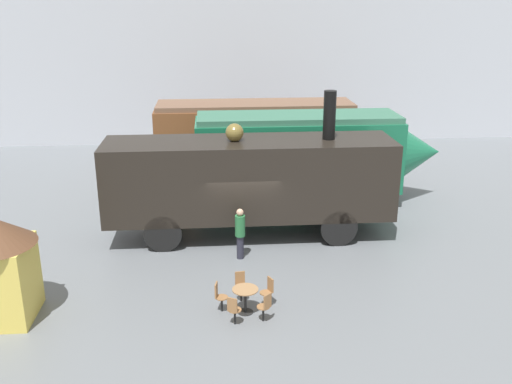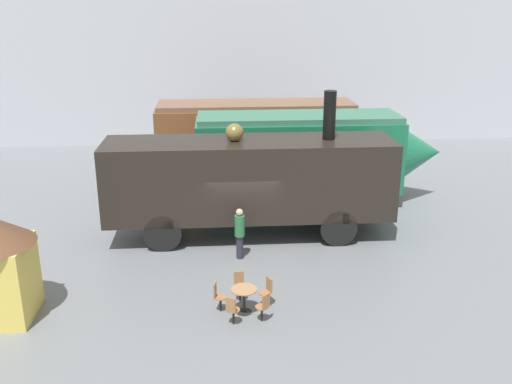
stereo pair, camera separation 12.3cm
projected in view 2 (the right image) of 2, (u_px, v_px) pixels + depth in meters
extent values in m
plane|color=slate|center=(243.00, 243.00, 20.61)|extent=(80.00, 80.00, 0.00)
cube|color=#B2B7C1|center=(229.00, 68.00, 33.66)|extent=(44.00, 0.15, 9.00)
cube|color=brown|center=(256.00, 135.00, 27.84)|extent=(9.59, 2.68, 2.75)
cube|color=brown|center=(256.00, 105.00, 27.36)|extent=(9.40, 2.46, 0.24)
cylinder|color=black|center=(318.00, 172.00, 27.32)|extent=(1.04, 0.12, 1.04)
cylinder|color=black|center=(309.00, 158.00, 29.74)|extent=(1.04, 0.12, 1.04)
cylinder|color=black|center=(197.00, 174.00, 26.92)|extent=(1.04, 0.12, 1.04)
cylinder|color=black|center=(199.00, 160.00, 29.34)|extent=(1.04, 0.12, 1.04)
cube|color=#196B47|center=(298.00, 155.00, 24.12)|extent=(8.53, 2.59, 2.97)
cone|color=#196B47|center=(418.00, 152.00, 24.48)|extent=(1.92, 2.46, 2.46)
cube|color=#366B54|center=(299.00, 117.00, 23.60)|extent=(8.36, 2.38, 0.24)
cylinder|color=black|center=(362.00, 199.00, 23.66)|extent=(0.98, 0.12, 0.98)
cylinder|color=black|center=(349.00, 181.00, 25.99)|extent=(0.98, 0.12, 0.98)
cylinder|color=black|center=(239.00, 202.00, 23.30)|extent=(0.98, 0.12, 0.98)
cylinder|color=black|center=(237.00, 184.00, 25.63)|extent=(0.98, 0.12, 0.98)
cube|color=black|center=(249.00, 178.00, 20.57)|extent=(10.33, 2.52, 2.77)
cylinder|color=black|center=(330.00, 115.00, 20.05)|extent=(0.44, 0.44, 1.73)
sphere|color=brown|center=(234.00, 133.00, 20.00)|extent=(0.64, 0.64, 0.64)
cylinder|color=black|center=(339.00, 229.00, 20.17)|extent=(1.32, 0.12, 1.32)
cylinder|color=black|center=(326.00, 205.00, 22.43)|extent=(1.32, 0.12, 1.32)
cylinder|color=black|center=(163.00, 234.00, 19.73)|extent=(1.32, 0.12, 1.32)
cylinder|color=black|center=(168.00, 210.00, 22.00)|extent=(1.32, 0.12, 1.32)
cylinder|color=black|center=(244.00, 312.00, 16.05)|extent=(0.44, 0.44, 0.02)
cylinder|color=black|center=(244.00, 301.00, 15.94)|extent=(0.08, 0.08, 0.69)
cylinder|color=#9E754C|center=(244.00, 289.00, 15.82)|extent=(0.74, 0.74, 0.03)
cylinder|color=black|center=(240.00, 294.00, 16.61)|extent=(0.06, 0.06, 0.42)
cylinder|color=olive|center=(240.00, 287.00, 16.53)|extent=(0.36, 0.36, 0.03)
cube|color=olive|center=(239.00, 278.00, 16.60)|extent=(0.29, 0.08, 0.42)
cylinder|color=black|center=(221.00, 304.00, 16.06)|extent=(0.06, 0.06, 0.42)
cylinder|color=olive|center=(220.00, 297.00, 15.99)|extent=(0.36, 0.36, 0.03)
cube|color=olive|center=(215.00, 290.00, 15.93)|extent=(0.09, 0.29, 0.42)
cylinder|color=black|center=(233.00, 317.00, 15.41)|extent=(0.06, 0.06, 0.42)
cylinder|color=olive|center=(233.00, 310.00, 15.34)|extent=(0.36, 0.36, 0.03)
cube|color=olive|center=(231.00, 305.00, 15.14)|extent=(0.27, 0.17, 0.42)
cylinder|color=black|center=(262.00, 314.00, 15.56)|extent=(0.06, 0.06, 0.42)
cylinder|color=olive|center=(262.00, 307.00, 15.49)|extent=(0.36, 0.36, 0.03)
cube|color=olive|center=(266.00, 301.00, 15.32)|extent=(0.24, 0.23, 0.42)
cylinder|color=black|center=(265.00, 300.00, 16.30)|extent=(0.06, 0.06, 0.42)
cylinder|color=olive|center=(265.00, 293.00, 16.23)|extent=(0.36, 0.36, 0.03)
cube|color=olive|center=(269.00, 284.00, 16.23)|extent=(0.16, 0.28, 0.42)
cylinder|color=#262633|center=(240.00, 247.00, 19.29)|extent=(0.24, 0.24, 0.82)
cylinder|color=#266638|center=(240.00, 226.00, 19.04)|extent=(0.34, 0.34, 0.73)
sphere|color=tan|center=(239.00, 212.00, 18.88)|extent=(0.24, 0.24, 0.24)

